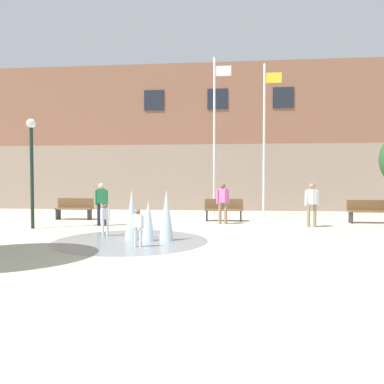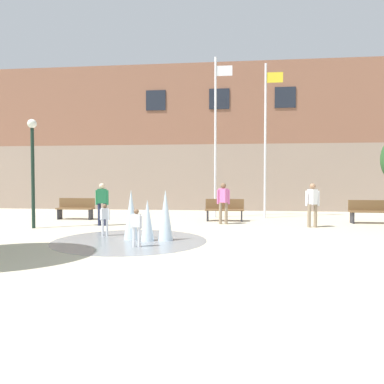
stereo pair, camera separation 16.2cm
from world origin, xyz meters
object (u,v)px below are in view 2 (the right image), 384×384
adult_in_red (223,200)px  flagpole_left (216,132)px  park_bench_far_left (76,208)px  child_with_pink_shirt (136,225)px  park_bench_under_right_flagpole (370,211)px  lamp_post_left_lane (33,157)px  adult_watching (312,202)px  park_bench_left_of_flagpoles (225,209)px  teen_by_trashcan (102,201)px  flagpole_right (266,136)px  child_in_fountain (105,217)px

adult_in_red → flagpole_left: (-0.40, 2.47, 2.91)m
park_bench_far_left → child_with_pink_shirt: child_with_pink_shirt is taller
park_bench_under_right_flagpole → adult_in_red: size_ratio=1.01×
child_with_pink_shirt → lamp_post_left_lane: (-4.58, 3.15, 1.95)m
adult_watching → child_with_pink_shirt: (-5.32, -4.47, -0.35)m
park_bench_left_of_flagpoles → flagpole_left: 3.68m
child_with_pink_shirt → lamp_post_left_lane: bearing=145.3°
park_bench_under_right_flagpole → teen_by_trashcan: size_ratio=1.01×
park_bench_under_right_flagpole → child_with_pink_shirt: (-7.84, -5.96, 0.10)m
park_bench_under_right_flagpole → flagpole_right: 5.30m
park_bench_far_left → flagpole_left: (6.00, 1.47, 3.36)m
teen_by_trashcan → flagpole_left: size_ratio=0.22×
adult_watching → teen_by_trashcan: (-7.72, -0.37, 0.00)m
child_in_fountain → flagpole_right: (5.37, 5.84, 3.08)m
park_bench_left_of_flagpoles → flagpole_left: bearing=106.7°
adult_watching → adult_in_red: size_ratio=1.00×
child_in_fountain → child_with_pink_shirt: same height
park_bench_left_of_flagpoles → flagpole_left: flagpole_left is taller
park_bench_left_of_flagpoles → adult_in_red: adult_in_red is taller
park_bench_left_of_flagpoles → adult_in_red: size_ratio=1.01×
park_bench_under_right_flagpole → adult_in_red: (-5.74, -0.88, 0.45)m
child_in_fountain → teen_by_trashcan: teen_by_trashcan is taller
child_with_pink_shirt → flagpole_right: (3.91, 7.55, 3.08)m
child_with_pink_shirt → lamp_post_left_lane: 5.89m
park_bench_under_right_flagpole → lamp_post_left_lane: bearing=-167.2°
adult_watching → teen_by_trashcan: bearing=68.1°
park_bench_far_left → lamp_post_left_lane: (-0.28, -2.94, 2.05)m
adult_watching → lamp_post_left_lane: lamp_post_left_lane is taller
adult_watching → adult_in_red: bearing=54.7°
child_in_fountain → adult_in_red: 4.90m
park_bench_left_of_flagpoles → adult_in_red: (-0.02, -1.05, 0.45)m
child_in_fountain → child_with_pink_shirt: bearing=96.0°
park_bench_under_right_flagpole → child_in_fountain: bearing=-155.4°
park_bench_far_left → flagpole_left: flagpole_left is taller
child_in_fountain → adult_in_red: size_ratio=0.62×
flagpole_right → adult_watching: bearing=-65.4°
flagpole_right → flagpole_left: bearing=180.0°
child_in_fountain → flagpole_right: bearing=-166.8°
child_with_pink_shirt → teen_by_trashcan: (-2.40, 4.10, 0.35)m
lamp_post_left_lane → park_bench_left_of_flagpoles: bearing=24.0°
flagpole_right → child_with_pink_shirt: bearing=-117.4°
park_bench_under_right_flagpole → adult_in_red: 5.83m
park_bench_left_of_flagpoles → flagpole_right: size_ratio=0.23×
flagpole_left → flagpole_right: (2.22, 0.00, -0.18)m
adult_watching → adult_in_red: same height
park_bench_far_left → flagpole_left: bearing=13.8°
child_in_fountain → lamp_post_left_lane: lamp_post_left_lane is taller
park_bench_far_left → adult_in_red: adult_in_red is taller
child_with_pink_shirt → park_bench_far_left: bearing=125.0°
flagpole_right → lamp_post_left_lane: 9.64m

